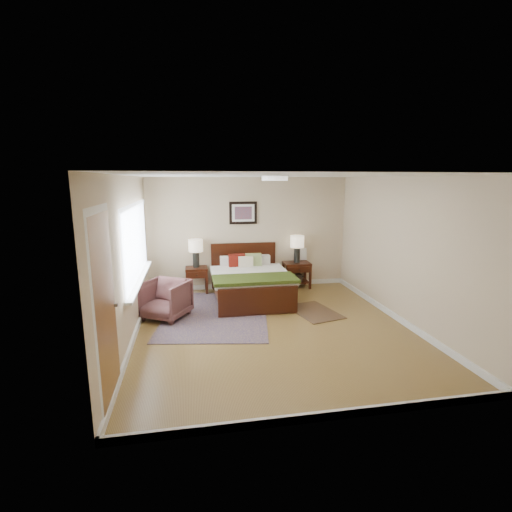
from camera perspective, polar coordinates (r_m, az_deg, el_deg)
name	(u,v)px	position (r m, az deg, el deg)	size (l,w,h in m)	color
floor	(273,328)	(6.34, 2.68, -10.98)	(5.00, 5.00, 0.00)	olive
back_wall	(249,234)	(8.39, -1.05, 3.48)	(4.50, 0.04, 2.50)	#C0AA8B
front_wall	(332,305)	(3.66, 11.67, -7.42)	(4.50, 0.04, 2.50)	#C0AA8B
left_wall	(128,260)	(5.90, -19.05, -0.59)	(0.04, 5.00, 2.50)	#C0AA8B
right_wall	(402,250)	(6.83, 21.51, 0.82)	(0.04, 5.00, 2.50)	#C0AA8B
ceiling	(275,176)	(5.86, 2.91, 12.26)	(4.50, 5.00, 0.02)	white
window	(138,244)	(6.55, -17.75, 1.77)	(0.11, 2.72, 1.32)	silver
door	(106,311)	(4.28, -22.11, -7.78)	(0.06, 1.00, 2.18)	silver
ceil_fixture	(275,178)	(5.85, 2.91, 11.92)	(0.44, 0.44, 0.08)	white
bed	(250,277)	(7.61, -0.95, -3.30)	(1.59, 1.91, 1.03)	#341607
wall_art	(243,213)	(8.29, -1.99, 6.64)	(0.62, 0.05, 0.50)	black
nightstand_left	(197,273)	(8.20, -9.14, -2.59)	(0.48, 0.43, 0.57)	#341607
nightstand_right	(297,272)	(8.56, 6.28, -2.50)	(0.59, 0.45, 0.59)	#341607
lamp_left	(196,248)	(8.10, -9.26, 1.15)	(0.31, 0.31, 0.61)	black
lamp_right	(297,244)	(8.44, 6.35, 1.79)	(0.31, 0.31, 0.61)	black
armchair	(165,299)	(6.85, -13.80, -6.50)	(0.73, 0.75, 0.69)	brown
rug_persian	(216,314)	(6.98, -6.13, -8.82)	(1.84, 2.60, 0.01)	#0D0E44
rug_navy	(314,312)	(7.13, 8.94, -8.44)	(0.71, 1.07, 0.01)	black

